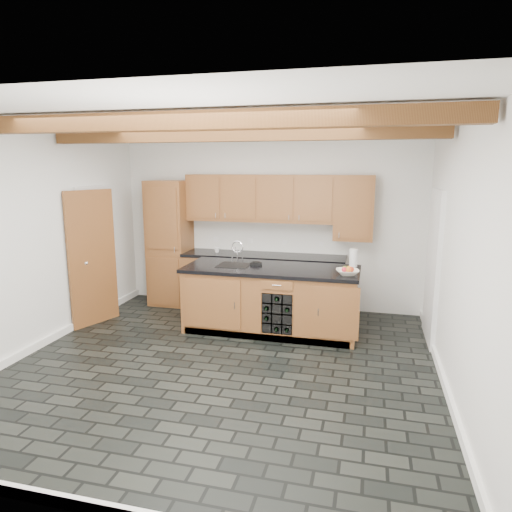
{
  "coord_description": "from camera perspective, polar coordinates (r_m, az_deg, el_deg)",
  "views": [
    {
      "loc": [
        1.63,
        -4.84,
        2.33
      ],
      "look_at": [
        0.21,
        0.8,
        1.18
      ],
      "focal_mm": 32.0,
      "sensor_mm": 36.0,
      "label": 1
    }
  ],
  "objects": [
    {
      "name": "back_cabinetry",
      "position": [
        7.48,
        -1.62,
        0.74
      ],
      "size": [
        3.65,
        0.62,
        2.2
      ],
      "color": "brown",
      "rests_on": "ground"
    },
    {
      "name": "kitchen_scale",
      "position": [
        6.58,
        0.01,
        -0.92
      ],
      "size": [
        0.18,
        0.11,
        0.05
      ],
      "rotation": [
        0.0,
        0.0,
        0.13
      ],
      "color": "black",
      "rests_on": "island"
    },
    {
      "name": "faucet",
      "position": [
        6.6,
        -2.7,
        -0.81
      ],
      "size": [
        0.45,
        0.4,
        0.34
      ],
      "color": "black",
      "rests_on": "island"
    },
    {
      "name": "fruit_cluster",
      "position": [
        6.09,
        11.37,
        -1.64
      ],
      "size": [
        0.16,
        0.17,
        0.07
      ],
      "color": "#B33417",
      "rests_on": "fruit_bowl"
    },
    {
      "name": "island",
      "position": [
        6.54,
        1.91,
        -5.44
      ],
      "size": [
        2.48,
        0.96,
        0.93
      ],
      "color": "brown",
      "rests_on": "ground"
    },
    {
      "name": "mug",
      "position": [
        7.56,
        -4.9,
        0.77
      ],
      "size": [
        0.12,
        0.12,
        0.09
      ],
      "primitive_type": "imported",
      "rotation": [
        0.0,
        0.0,
        -0.42
      ],
      "color": "white",
      "rests_on": "back_cabinetry"
    },
    {
      "name": "ground",
      "position": [
        5.61,
        -4.15,
        -13.41
      ],
      "size": [
        5.0,
        5.0,
        0.0
      ],
      "primitive_type": "plane",
      "color": "black",
      "rests_on": "ground"
    },
    {
      "name": "fruit_bowl",
      "position": [
        6.1,
        11.36,
        -2.0
      ],
      "size": [
        0.35,
        0.35,
        0.07
      ],
      "primitive_type": "imported",
      "rotation": [
        0.0,
        0.0,
        0.2
      ],
      "color": "silver",
      "rests_on": "island"
    },
    {
      "name": "paper_towel",
      "position": [
        6.62,
        12.09,
        -0.22
      ],
      "size": [
        0.11,
        0.11,
        0.25
      ],
      "primitive_type": "cylinder",
      "color": "white",
      "rests_on": "island"
    },
    {
      "name": "room_shell",
      "position": [
        5.7,
        -3.51,
        3.01
      ],
      "size": [
        5.01,
        5.0,
        5.0
      ],
      "color": "white",
      "rests_on": "ground"
    }
  ]
}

